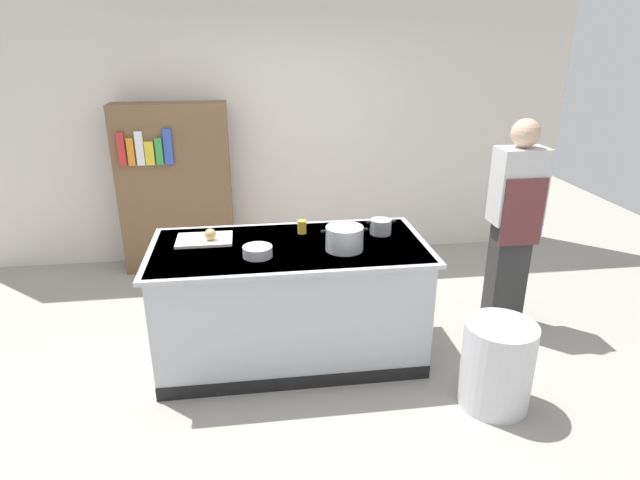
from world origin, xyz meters
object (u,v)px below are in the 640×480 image
Objects in this scene: onion at (210,234)px; mixing_bowl at (258,251)px; trash_bin at (497,365)px; person_chef at (514,221)px; stock_pot at (344,238)px; sauce_pan at (381,227)px; bookshelf at (176,189)px; juice_cup at (302,227)px.

mixing_bowl is at bearing -43.04° from onion.
person_chef is (0.55, 1.02, 0.62)m from trash_bin.
stock_pot is at bearing 3.79° from mixing_bowl.
onion is at bearing 136.96° from mixing_bowl.
mixing_bowl is at bearing -176.21° from stock_pot.
sauce_pan is 0.98m from mixing_bowl.
stock_pot is 0.19× the size of person_chef.
sauce_pan is 0.13× the size of bookshelf.
stock_pot is 0.19× the size of bookshelf.
mixing_bowl is 2.12m from bookshelf.
trash_bin is 0.35× the size of bookshelf.
onion is 1.26m from sauce_pan.
bookshelf is at bearing 125.31° from stock_pot.
person_chef is at bearing 61.87° from trash_bin.
stock_pot is at bearing 144.76° from trash_bin.
onion is 1.73m from bookshelf.
juice_cup is (-0.59, 0.09, -0.01)m from sauce_pan.
mixing_bowl is 2.09m from person_chef.
bookshelf is at bearing 61.41° from person_chef.
sauce_pan is at bearing -8.95° from juice_cup.
sauce_pan is at bearing 95.63° from person_chef.
sauce_pan is 0.59m from juice_cup.
onion reaches higher than juice_cup.
onion is 0.26× the size of stock_pot.
onion reaches higher than trash_bin.
bookshelf reaches higher than sauce_pan.
onion is 0.45m from mixing_bowl.
stock_pot is 1.63× the size of mixing_bowl.
trash_bin is 0.35× the size of person_chef.
stock_pot reaches higher than trash_bin.
mixing_bowl is 1.74m from trash_bin.
trash_bin is at bearing -40.94° from juice_cup.
stock_pot is at bearing 105.02° from person_chef.
person_chef is at bearing 0.44° from juice_cup.
bookshelf is (-0.77, 1.97, -0.08)m from mixing_bowl.
bookshelf is (-1.70, 1.66, -0.10)m from sauce_pan.
onion is at bearing 153.73° from trash_bin.
stock_pot is 3.29× the size of juice_cup.
mixing_bowl is at bearing 158.33° from trash_bin.
person_chef reaches higher than mixing_bowl.
onion is 0.05× the size of bookshelf.
onion is 0.42× the size of mixing_bowl.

